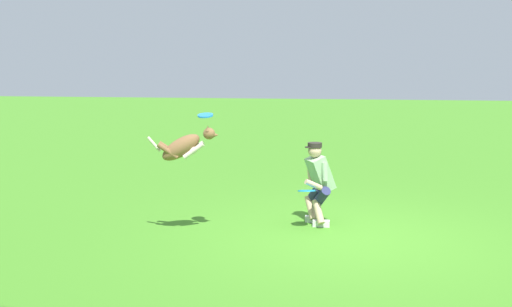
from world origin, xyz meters
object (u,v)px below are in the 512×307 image
at_px(frisbee_flying, 205,115).
at_px(frisbee_held, 307,191).
at_px(dog, 185,146).
at_px(person, 318,181).

xyz_separation_m(frisbee_flying, frisbee_held, (-1.42, -0.53, -1.16)).
bearing_deg(dog, frisbee_held, 8.42).
height_order(person, frisbee_held, person).
height_order(dog, frisbee_held, dog).
bearing_deg(frisbee_held, dog, 18.75).
height_order(person, dog, dog).
bearing_deg(person, frisbee_flying, 1.23).
bearing_deg(frisbee_held, frisbee_flying, 20.41).
relative_size(dog, frisbee_held, 3.86).
xyz_separation_m(dog, frisbee_held, (-1.72, -0.58, -0.73)).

